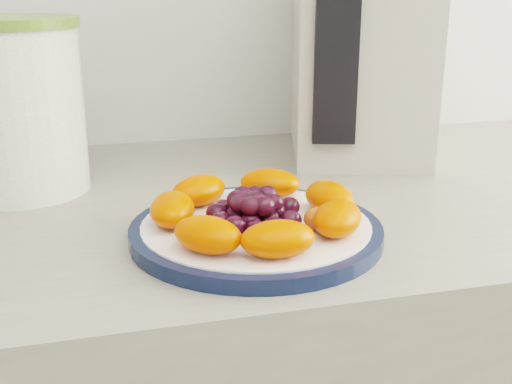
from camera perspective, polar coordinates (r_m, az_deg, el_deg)
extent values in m
cylinder|color=#0F1B38|center=(0.65, 0.00, -3.55)|extent=(0.26, 0.26, 0.01)
cylinder|color=white|center=(0.65, 0.00, -3.47)|extent=(0.23, 0.23, 0.02)
cylinder|color=#386E10|center=(0.83, -20.70, 6.69)|extent=(0.22, 0.22, 0.20)
cylinder|color=#5A7A2F|center=(0.82, -21.53, 13.88)|extent=(0.23, 0.23, 0.01)
cube|color=#BBB5A4|center=(0.97, 9.16, 12.88)|extent=(0.25, 0.30, 0.32)
cube|color=black|center=(0.84, 7.18, 12.44)|extent=(0.06, 0.03, 0.24)
ellipsoid|color=#FF3C00|center=(0.68, 6.54, -0.49)|extent=(0.05, 0.07, 0.03)
ellipsoid|color=#FF3C00|center=(0.72, 1.23, 0.78)|extent=(0.08, 0.07, 0.03)
ellipsoid|color=#FF3C00|center=(0.70, -5.11, 0.13)|extent=(0.08, 0.07, 0.03)
ellipsoid|color=#FF3C00|center=(0.64, -7.45, -1.54)|extent=(0.06, 0.08, 0.03)
ellipsoid|color=#FF3C00|center=(0.58, -4.32, -3.80)|extent=(0.08, 0.08, 0.03)
ellipsoid|color=#FF3C00|center=(0.57, 1.94, -4.18)|extent=(0.07, 0.05, 0.03)
ellipsoid|color=#FF3C00|center=(0.62, 7.25, -2.33)|extent=(0.08, 0.08, 0.03)
ellipsoid|color=black|center=(0.64, 0.00, -1.89)|extent=(0.02, 0.02, 0.02)
ellipsoid|color=black|center=(0.65, 1.72, -1.77)|extent=(0.02, 0.02, 0.02)
ellipsoid|color=black|center=(0.66, 0.46, -1.39)|extent=(0.02, 0.02, 0.02)
ellipsoid|color=black|center=(0.66, -1.24, -1.46)|extent=(0.02, 0.02, 0.02)
ellipsoid|color=black|center=(0.64, -1.75, -2.07)|extent=(0.02, 0.02, 0.02)
ellipsoid|color=black|center=(0.63, -0.49, -2.59)|extent=(0.02, 0.02, 0.02)
ellipsoid|color=black|center=(0.63, 1.29, -2.47)|extent=(0.02, 0.02, 0.02)
ellipsoid|color=black|center=(0.66, 2.95, -1.32)|extent=(0.02, 0.02, 0.02)
ellipsoid|color=black|center=(0.68, 1.68, -1.01)|extent=(0.02, 0.02, 0.02)
ellipsoid|color=black|center=(0.68, 0.02, -0.78)|extent=(0.02, 0.02, 0.02)
ellipsoid|color=black|center=(0.68, -1.65, -1.02)|extent=(0.02, 0.02, 0.02)
ellipsoid|color=black|center=(0.67, -2.93, -1.43)|extent=(0.02, 0.02, 0.02)
ellipsoid|color=black|center=(0.65, -3.49, -1.90)|extent=(0.02, 0.02, 0.02)
ellipsoid|color=black|center=(0.63, -3.13, -2.59)|extent=(0.02, 0.02, 0.02)
ellipsoid|color=black|center=(0.61, -1.86, -3.02)|extent=(0.02, 0.02, 0.02)
ellipsoid|color=black|center=(0.61, -0.02, -3.30)|extent=(0.02, 0.02, 0.02)
ellipsoid|color=black|center=(0.61, 1.82, -3.11)|extent=(0.02, 0.02, 0.02)
ellipsoid|color=black|center=(0.63, 3.11, -2.55)|extent=(0.02, 0.02, 0.02)
ellipsoid|color=black|center=(0.64, 0.00, -0.75)|extent=(0.02, 0.02, 0.02)
ellipsoid|color=black|center=(0.66, 0.97, -0.30)|extent=(0.02, 0.02, 0.02)
ellipsoid|color=black|center=(0.66, -0.14, -0.22)|extent=(0.02, 0.02, 0.02)
ellipsoid|color=black|center=(0.65, -1.18, -0.35)|extent=(0.02, 0.02, 0.02)
ellipsoid|color=black|center=(0.64, -1.70, -0.70)|extent=(0.02, 0.02, 0.02)
ellipsoid|color=black|center=(0.63, -1.43, -1.08)|extent=(0.02, 0.02, 0.02)
ellipsoid|color=black|center=(0.62, -0.46, -1.30)|extent=(0.02, 0.02, 0.02)
ellipsoid|color=black|center=(0.62, 0.74, -1.26)|extent=(0.02, 0.02, 0.02)
ellipsoid|color=black|center=(0.63, 1.57, -1.00)|extent=(0.02, 0.02, 0.02)
ellipsoid|color=#C84A16|center=(0.63, 5.59, -2.36)|extent=(0.03, 0.03, 0.02)
ellipsoid|color=#C84A16|center=(0.64, 7.55, -1.97)|extent=(0.04, 0.03, 0.02)
ellipsoid|color=#C84A16|center=(0.62, 7.31, -2.94)|extent=(0.04, 0.04, 0.02)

